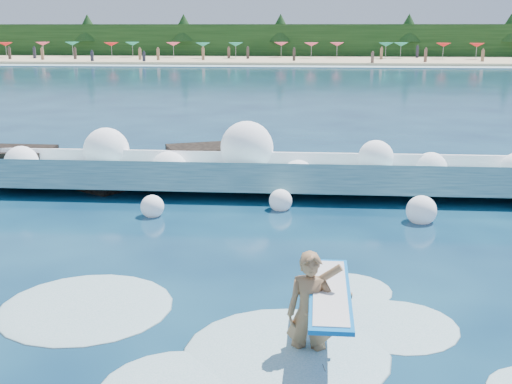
% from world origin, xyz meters
% --- Properties ---
extents(ground, '(200.00, 200.00, 0.00)m').
position_xyz_m(ground, '(0.00, 0.00, 0.00)').
color(ground, '#07203C').
rests_on(ground, ground).
extents(beach, '(140.00, 20.00, 0.40)m').
position_xyz_m(beach, '(0.00, 78.00, 0.20)').
color(beach, tan).
rests_on(beach, ground).
extents(wet_band, '(140.00, 5.00, 0.08)m').
position_xyz_m(wet_band, '(0.00, 67.00, 0.04)').
color(wet_band, silver).
rests_on(wet_band, ground).
extents(treeline, '(140.00, 4.00, 5.00)m').
position_xyz_m(treeline, '(0.00, 88.00, 2.50)').
color(treeline, black).
rests_on(treeline, ground).
extents(breaking_wave, '(16.20, 2.60, 1.40)m').
position_xyz_m(breaking_wave, '(1.50, 6.77, 0.49)').
color(breaking_wave, teal).
rests_on(breaking_wave, ground).
extents(rock_cluster, '(7.93, 3.20, 1.28)m').
position_xyz_m(rock_cluster, '(-3.83, 7.49, 0.40)').
color(rock_cluster, black).
rests_on(rock_cluster, ground).
extents(surfer_with_board, '(0.95, 2.99, 1.87)m').
position_xyz_m(surfer_with_board, '(2.73, -2.74, 0.69)').
color(surfer_with_board, olive).
rests_on(surfer_with_board, ground).
extents(wave_spray, '(15.01, 4.20, 2.09)m').
position_xyz_m(wave_spray, '(0.76, 6.65, 0.92)').
color(wave_spray, white).
rests_on(wave_spray, ground).
extents(surf_foam, '(9.11, 5.48, 0.15)m').
position_xyz_m(surf_foam, '(1.39, -2.29, 0.00)').
color(surf_foam, silver).
rests_on(surf_foam, ground).
extents(beach_umbrellas, '(113.16, 6.16, 0.50)m').
position_xyz_m(beach_umbrellas, '(-0.11, 79.61, 2.25)').
color(beach_umbrellas, '#DE4162').
rests_on(beach_umbrellas, ground).
extents(beachgoers, '(105.66, 13.53, 1.93)m').
position_xyz_m(beachgoers, '(-0.26, 74.20, 1.12)').
color(beachgoers, '#3F332D').
rests_on(beachgoers, ground).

